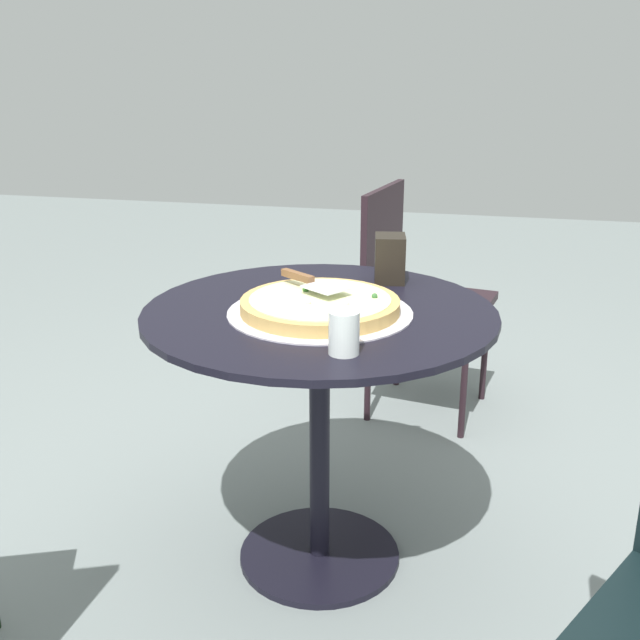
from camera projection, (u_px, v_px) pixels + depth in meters
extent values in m
plane|color=slate|center=(320.00, 557.00, 2.13)|extent=(10.00, 10.00, 0.00)
cylinder|color=black|center=(320.00, 313.00, 1.90)|extent=(0.88, 0.88, 0.02)
cylinder|color=black|center=(320.00, 440.00, 2.01)|extent=(0.05, 0.05, 0.68)
cylinder|color=black|center=(320.00, 554.00, 2.12)|extent=(0.44, 0.44, 0.02)
cylinder|color=silver|center=(320.00, 312.00, 1.87)|extent=(0.45, 0.45, 0.00)
cylinder|color=tan|center=(320.00, 305.00, 1.86)|extent=(0.39, 0.39, 0.03)
cylinder|color=beige|center=(320.00, 299.00, 1.85)|extent=(0.34, 0.34, 0.00)
sphere|color=white|center=(346.00, 303.00, 1.81)|extent=(0.01, 0.01, 0.01)
sphere|color=#346230|center=(375.00, 296.00, 1.86)|extent=(0.01, 0.01, 0.01)
sphere|color=#216632|center=(332.00, 288.00, 1.91)|extent=(0.02, 0.02, 0.02)
sphere|color=beige|center=(308.00, 302.00, 1.81)|extent=(0.01, 0.01, 0.01)
sphere|color=#2B5E20|center=(306.00, 289.00, 1.91)|extent=(0.02, 0.02, 0.02)
cube|color=silver|center=(326.00, 287.00, 1.87)|extent=(0.13, 0.12, 0.00)
cube|color=brown|center=(298.00, 276.00, 1.94)|extent=(0.10, 0.08, 0.02)
cylinder|color=white|center=(344.00, 333.00, 1.60)|extent=(0.07, 0.07, 0.09)
cube|color=black|center=(390.00, 259.00, 2.11)|extent=(0.10, 0.11, 0.13)
cube|color=black|center=(431.00, 304.00, 2.88)|extent=(0.49, 0.49, 0.03)
cube|color=black|center=(382.00, 242.00, 2.88)|extent=(0.10, 0.42, 0.41)
cylinder|color=black|center=(485.00, 350.00, 3.04)|extent=(0.02, 0.02, 0.42)
cylinder|color=black|center=(464.00, 384.00, 2.73)|extent=(0.02, 0.02, 0.42)
cylinder|color=black|center=(398.00, 338.00, 3.18)|extent=(0.02, 0.02, 0.42)
cylinder|color=black|center=(368.00, 369.00, 2.86)|extent=(0.02, 0.02, 0.42)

